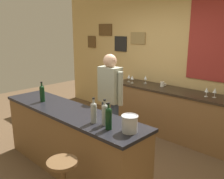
% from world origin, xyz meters
% --- Properties ---
extents(ground_plane, '(10.00, 10.00, 0.00)m').
position_xyz_m(ground_plane, '(0.00, 0.00, 0.00)').
color(ground_plane, brown).
extents(back_wall, '(6.00, 0.09, 2.80)m').
position_xyz_m(back_wall, '(0.02, 2.03, 1.42)').
color(back_wall, tan).
rests_on(back_wall, ground_plane).
extents(bar_counter, '(2.50, 0.60, 0.92)m').
position_xyz_m(bar_counter, '(0.00, -0.40, 0.46)').
color(bar_counter, brown).
rests_on(bar_counter, ground_plane).
extents(side_counter, '(2.50, 0.56, 0.90)m').
position_xyz_m(side_counter, '(0.40, 1.65, 0.45)').
color(side_counter, brown).
rests_on(side_counter, ground_plane).
extents(bartender, '(0.52, 0.21, 1.62)m').
position_xyz_m(bartender, '(0.01, 0.40, 0.94)').
color(bartender, '#384766').
rests_on(bartender, ground_plane).
extents(wine_bottle_a, '(0.07, 0.07, 0.31)m').
position_xyz_m(wine_bottle_a, '(-0.60, -0.44, 1.06)').
color(wine_bottle_a, black).
rests_on(wine_bottle_a, bar_counter).
extents(wine_bottle_b, '(0.07, 0.07, 0.31)m').
position_xyz_m(wine_bottle_b, '(0.60, -0.48, 1.06)').
color(wine_bottle_b, '#999E99').
rests_on(wine_bottle_b, bar_counter).
extents(wine_bottle_c, '(0.07, 0.07, 0.31)m').
position_xyz_m(wine_bottle_c, '(0.73, -0.43, 1.06)').
color(wine_bottle_c, '#999E99').
rests_on(wine_bottle_c, bar_counter).
extents(wine_bottle_d, '(0.07, 0.07, 0.31)m').
position_xyz_m(wine_bottle_d, '(0.85, -0.49, 1.06)').
color(wine_bottle_d, black).
rests_on(wine_bottle_d, bar_counter).
extents(ice_bucket, '(0.19, 0.19, 0.19)m').
position_xyz_m(ice_bucket, '(1.07, -0.39, 1.02)').
color(ice_bucket, '#B7BABF').
rests_on(ice_bucket, bar_counter).
extents(wine_glass_a, '(0.07, 0.07, 0.16)m').
position_xyz_m(wine_glass_a, '(-0.61, 1.60, 1.01)').
color(wine_glass_a, silver).
rests_on(wine_glass_a, side_counter).
extents(wine_glass_b, '(0.07, 0.07, 0.16)m').
position_xyz_m(wine_glass_b, '(-0.49, 1.56, 1.01)').
color(wine_glass_b, silver).
rests_on(wine_glass_b, side_counter).
extents(wine_glass_c, '(0.07, 0.07, 0.16)m').
position_xyz_m(wine_glass_c, '(-0.28, 1.74, 1.01)').
color(wine_glass_c, silver).
rests_on(wine_glass_c, side_counter).
extents(wine_glass_d, '(0.07, 0.07, 0.16)m').
position_xyz_m(wine_glass_d, '(1.05, 1.61, 1.01)').
color(wine_glass_d, silver).
rests_on(wine_glass_d, side_counter).
extents(wine_glass_e, '(0.07, 0.07, 0.16)m').
position_xyz_m(wine_glass_e, '(1.16, 1.66, 1.01)').
color(wine_glass_e, silver).
rests_on(wine_glass_e, side_counter).
extents(coffee_mug, '(0.12, 0.08, 0.09)m').
position_xyz_m(coffee_mug, '(0.13, 1.73, 0.95)').
color(coffee_mug, silver).
rests_on(coffee_mug, side_counter).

